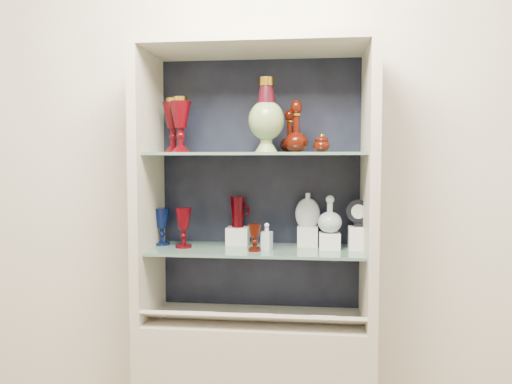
# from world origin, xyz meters

# --- Properties ---
(wall_back) EXTENTS (3.50, 0.02, 2.80)m
(wall_back) POSITION_xyz_m (0.00, 1.75, 1.40)
(wall_back) COLOR silver
(wall_back) RESTS_ON ground
(cabinet_back_panel) EXTENTS (0.98, 0.02, 1.15)m
(cabinet_back_panel) POSITION_xyz_m (0.00, 1.72, 1.32)
(cabinet_back_panel) COLOR black
(cabinet_back_panel) RESTS_ON cabinet_base
(cabinet_side_left) EXTENTS (0.04, 0.40, 1.15)m
(cabinet_side_left) POSITION_xyz_m (-0.48, 1.53, 1.32)
(cabinet_side_left) COLOR beige
(cabinet_side_left) RESTS_ON cabinet_base
(cabinet_side_right) EXTENTS (0.04, 0.40, 1.15)m
(cabinet_side_right) POSITION_xyz_m (0.48, 1.53, 1.32)
(cabinet_side_right) COLOR beige
(cabinet_side_right) RESTS_ON cabinet_base
(cabinet_top_cap) EXTENTS (1.00, 0.40, 0.04)m
(cabinet_top_cap) POSITION_xyz_m (0.00, 1.53, 1.92)
(cabinet_top_cap) COLOR beige
(cabinet_top_cap) RESTS_ON cabinet_side_left
(shelf_lower) EXTENTS (0.92, 0.34, 0.01)m
(shelf_lower) POSITION_xyz_m (0.00, 1.55, 1.04)
(shelf_lower) COLOR slate
(shelf_lower) RESTS_ON cabinet_side_left
(shelf_upper) EXTENTS (0.92, 0.34, 0.01)m
(shelf_upper) POSITION_xyz_m (0.00, 1.55, 1.46)
(shelf_upper) COLOR slate
(shelf_upper) RESTS_ON cabinet_side_left
(label_ledge) EXTENTS (0.92, 0.17, 0.09)m
(label_ledge) POSITION_xyz_m (0.00, 1.42, 0.78)
(label_ledge) COLOR beige
(label_ledge) RESTS_ON cabinet_base
(label_card_0) EXTENTS (0.10, 0.06, 0.03)m
(label_card_0) POSITION_xyz_m (0.29, 1.42, 0.80)
(label_card_0) COLOR white
(label_card_0) RESTS_ON label_ledge
(label_card_1) EXTENTS (0.10, 0.06, 0.03)m
(label_card_1) POSITION_xyz_m (0.04, 1.42, 0.80)
(label_card_1) COLOR white
(label_card_1) RESTS_ON label_ledge
(label_card_2) EXTENTS (0.10, 0.06, 0.03)m
(label_card_2) POSITION_xyz_m (-0.22, 1.42, 0.80)
(label_card_2) COLOR white
(label_card_2) RESTS_ON label_ledge
(label_card_3) EXTENTS (0.10, 0.06, 0.03)m
(label_card_3) POSITION_xyz_m (-0.21, 1.42, 0.80)
(label_card_3) COLOR white
(label_card_3) RESTS_ON label_ledge
(pedestal_lamp_left) EXTENTS (0.10, 0.10, 0.24)m
(pedestal_lamp_left) POSITION_xyz_m (-0.33, 1.51, 1.59)
(pedestal_lamp_left) COLOR #4B0208
(pedestal_lamp_left) RESTS_ON shelf_upper
(pedestal_lamp_right) EXTENTS (0.09, 0.09, 0.24)m
(pedestal_lamp_right) POSITION_xyz_m (-0.38, 1.59, 1.59)
(pedestal_lamp_right) COLOR #4B0208
(pedestal_lamp_right) RESTS_ON shelf_upper
(enamel_urn) EXTENTS (0.20, 0.20, 0.31)m
(enamel_urn) POSITION_xyz_m (0.05, 1.49, 1.63)
(enamel_urn) COLOR #0A4B10
(enamel_urn) RESTS_ON shelf_upper
(ruby_decanter_a) EXTENTS (0.09, 0.09, 0.21)m
(ruby_decanter_a) POSITION_xyz_m (0.14, 1.62, 1.58)
(ruby_decanter_a) COLOR #410E04
(ruby_decanter_a) RESTS_ON shelf_upper
(ruby_decanter_b) EXTENTS (0.13, 0.13, 0.24)m
(ruby_decanter_b) POSITION_xyz_m (0.17, 1.53, 1.59)
(ruby_decanter_b) COLOR #410E04
(ruby_decanter_b) RESTS_ON shelf_upper
(lidded_bowl) EXTENTS (0.09, 0.09, 0.08)m
(lidded_bowl) POSITION_xyz_m (0.28, 1.50, 1.51)
(lidded_bowl) COLOR #410E04
(lidded_bowl) RESTS_ON shelf_upper
(cobalt_goblet) EXTENTS (0.07, 0.07, 0.17)m
(cobalt_goblet) POSITION_xyz_m (-0.44, 1.60, 1.13)
(cobalt_goblet) COLOR #07113F
(cobalt_goblet) RESTS_ON shelf_lower
(ruby_goblet_tall) EXTENTS (0.10, 0.10, 0.18)m
(ruby_goblet_tall) POSITION_xyz_m (-0.33, 1.54, 1.14)
(ruby_goblet_tall) COLOR #4B0208
(ruby_goblet_tall) RESTS_ON shelf_lower
(ruby_goblet_small) EXTENTS (0.07, 0.07, 0.12)m
(ruby_goblet_small) POSITION_xyz_m (-0.00, 1.49, 1.11)
(ruby_goblet_small) COLOR #410E04
(ruby_goblet_small) RESTS_ON shelf_lower
(riser_ruby_pitcher) EXTENTS (0.10, 0.10, 0.08)m
(riser_ruby_pitcher) POSITION_xyz_m (-0.10, 1.64, 1.09)
(riser_ruby_pitcher) COLOR silver
(riser_ruby_pitcher) RESTS_ON shelf_lower
(ruby_pitcher) EXTENTS (0.11, 0.08, 0.14)m
(ruby_pitcher) POSITION_xyz_m (-0.10, 1.64, 1.20)
(ruby_pitcher) COLOR #4B0208
(ruby_pitcher) RESTS_ON riser_ruby_pitcher
(clear_square_bottle) EXTENTS (0.05, 0.05, 0.12)m
(clear_square_bottle) POSITION_xyz_m (0.05, 1.51, 1.11)
(clear_square_bottle) COLOR #A2B3BF
(clear_square_bottle) RESTS_ON shelf_lower
(riser_flat_flask) EXTENTS (0.09, 0.09, 0.09)m
(riser_flat_flask) POSITION_xyz_m (0.22, 1.63, 1.09)
(riser_flat_flask) COLOR silver
(riser_flat_flask) RESTS_ON shelf_lower
(flat_flask) EXTENTS (0.11, 0.04, 0.16)m
(flat_flask) POSITION_xyz_m (0.22, 1.63, 1.22)
(flat_flask) COLOR #B6BCCB
(flat_flask) RESTS_ON riser_flat_flask
(riser_clear_round_decanter) EXTENTS (0.09, 0.09, 0.07)m
(riser_clear_round_decanter) POSITION_xyz_m (0.32, 1.58, 1.08)
(riser_clear_round_decanter) COLOR silver
(riser_clear_round_decanter) RESTS_ON shelf_lower
(clear_round_decanter) EXTENTS (0.14, 0.14, 0.16)m
(clear_round_decanter) POSITION_xyz_m (0.32, 1.58, 1.20)
(clear_round_decanter) COLOR #A2B3BF
(clear_round_decanter) RESTS_ON riser_clear_round_decanter
(riser_cameo_medallion) EXTENTS (0.08, 0.08, 0.10)m
(riser_cameo_medallion) POSITION_xyz_m (0.44, 1.57, 1.10)
(riser_cameo_medallion) COLOR silver
(riser_cameo_medallion) RESTS_ON shelf_lower
(cameo_medallion) EXTENTS (0.10, 0.04, 0.12)m
(cameo_medallion) POSITION_xyz_m (0.44, 1.57, 1.21)
(cameo_medallion) COLOR black
(cameo_medallion) RESTS_ON riser_cameo_medallion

